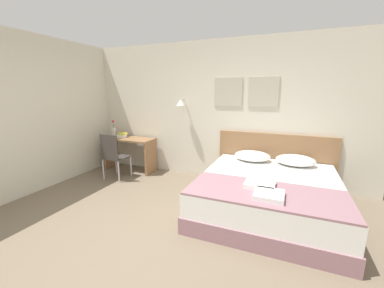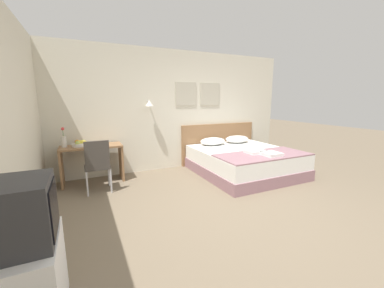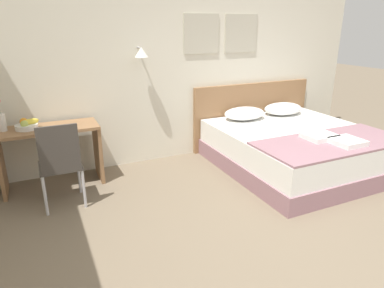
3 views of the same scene
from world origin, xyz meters
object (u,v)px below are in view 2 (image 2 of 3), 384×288
tv_stand (26,287)px  throw_blanket (263,155)px  pillow_right (237,139)px  desk (92,157)px  television (16,214)px  folded_towel_near_foot (255,152)px  folded_towel_mid_bed (271,154)px  pillow_left (213,141)px  fruit_bowl (79,144)px  flower_vase (64,140)px  bed (244,162)px  desk_chair (98,163)px  headboard (219,143)px

tv_stand → throw_blanket: bearing=24.7°
pillow_right → desk: bearing=179.4°
television → folded_towel_near_foot: bearing=27.0°
throw_blanket → folded_towel_near_foot: folded_towel_near_foot is taller
folded_towel_mid_bed → pillow_left: bearing=105.4°
fruit_bowl → pillow_left: bearing=-0.9°
folded_towel_mid_bed → flower_vase: size_ratio=0.88×
pillow_right → television: size_ratio=1.32×
bed → fruit_bowl: 3.32m
pillow_right → folded_towel_mid_bed: (-0.29, -1.47, -0.03)m
pillow_left → fruit_bowl: fruit_bowl is taller
bed → flower_vase: flower_vase is taller
flower_vase → pillow_right: bearing=-1.2°
pillow_right → fruit_bowl: (-3.53, 0.05, 0.16)m
bed → television: television is taller
folded_towel_mid_bed → flower_vase: (-3.48, 1.55, 0.27)m
tv_stand → pillow_left: bearing=42.8°
desk_chair → television: (-0.62, -2.37, 0.33)m
desk → pillow_right: bearing=-0.6°
bed → folded_towel_mid_bed: bearing=-85.5°
headboard → flower_vase: 3.45m
pillow_right → desk_chair: desk_chair is taller
flower_vase → folded_towel_mid_bed: bearing=-24.0°
throw_blanket → tv_stand: bearing=-155.3°
pillow_left → folded_towel_mid_bed: (0.40, -1.47, -0.03)m
pillow_left → pillow_right: size_ratio=1.00×
pillow_left → flower_vase: (-3.07, 0.08, 0.24)m
pillow_left → folded_towel_near_foot: (0.27, -1.19, -0.03)m
flower_vase → tv_stand: 3.08m
pillow_left → fruit_bowl: (-2.83, 0.05, 0.16)m
pillow_left → desk_chair: (-2.57, -0.58, -0.08)m
bed → flower_vase: 3.57m
headboard → throw_blanket: 1.63m
throw_blanket → tv_stand: tv_stand is taller
desk_chair → fruit_bowl: bearing=113.1°
headboard → pillow_right: headboard is taller
bed → throw_blanket: 0.65m
tv_stand → television: 0.54m
folded_towel_mid_bed → throw_blanket: bearing=112.1°
headboard → tv_stand: 4.81m
desk_chair → television: size_ratio=1.98×
desk_chair → television: bearing=-104.6°
headboard → flower_vase: size_ratio=5.52×
television → flower_vase: bearing=87.8°
folded_towel_mid_bed → desk_chair: size_ratio=0.35×
bed → desk_chair: bearing=176.8°
throw_blanket → fruit_bowl: size_ratio=6.91×
throw_blanket → television: size_ratio=3.96×
headboard → throw_blanket: (-0.00, -1.63, 0.05)m
desk_chair → folded_towel_mid_bed: bearing=-16.7°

